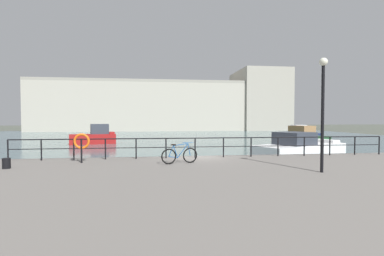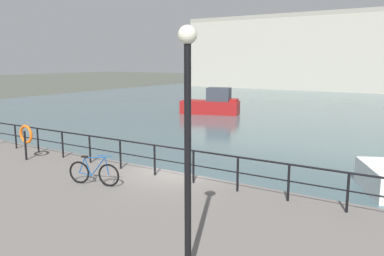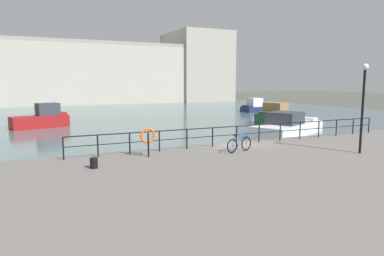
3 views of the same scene
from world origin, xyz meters
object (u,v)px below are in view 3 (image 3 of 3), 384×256
(moored_small_launch, at_px, (257,107))
(life_ring_stand, at_px, (148,136))
(moored_blue_motorboat, at_px, (288,127))
(mooring_bollard, at_px, (94,163))
(parked_bicycle, at_px, (239,144))
(quay_lamp_post, at_px, (363,96))
(moored_green_narrowboat, at_px, (277,116))
(harbor_building, at_px, (112,73))
(moored_harbor_tender, at_px, (42,119))

(moored_small_launch, distance_m, life_ring_stand, 39.48)
(moored_blue_motorboat, relative_size, mooring_bollard, 20.47)
(mooring_bollard, bearing_deg, parked_bicycle, 2.82)
(moored_blue_motorboat, relative_size, parked_bicycle, 5.21)
(quay_lamp_post, bearing_deg, moored_small_launch, 62.56)
(life_ring_stand, distance_m, quay_lamp_post, 10.72)
(moored_green_narrowboat, height_order, life_ring_stand, life_ring_stand)
(harbor_building, height_order, parked_bicycle, harbor_building)
(harbor_building, distance_m, moored_green_narrowboat, 48.75)
(moored_harbor_tender, bearing_deg, life_ring_stand, -95.37)
(moored_blue_motorboat, xyz_separation_m, mooring_bollard, (-18.03, -9.30, 0.55))
(harbor_building, relative_size, quay_lamp_post, 14.82)
(moored_harbor_tender, height_order, quay_lamp_post, quay_lamp_post)
(parked_bicycle, relative_size, life_ring_stand, 1.24)
(moored_harbor_tender, xyz_separation_m, parked_bicycle, (8.64, -23.22, 0.54))
(moored_harbor_tender, xyz_separation_m, life_ring_stand, (4.07, -22.35, 1.13))
(moored_harbor_tender, xyz_separation_m, moored_green_narrowboat, (23.51, -7.57, -0.04))
(parked_bicycle, bearing_deg, moored_blue_motorboat, 25.21)
(parked_bicycle, distance_m, quay_lamp_post, 6.50)
(moored_blue_motorboat, distance_m, quay_lamp_post, 13.34)
(moored_harbor_tender, height_order, moored_green_narrowboat, moored_harbor_tender)
(moored_green_narrowboat, bearing_deg, moored_harbor_tender, -39.57)
(moored_small_launch, bearing_deg, moored_harbor_tender, 9.24)
(harbor_building, bearing_deg, mooring_bollard, -102.76)
(mooring_bollard, xyz_separation_m, quay_lamp_post, (12.62, -2.46, 2.63))
(life_ring_stand, height_order, quay_lamp_post, quay_lamp_post)
(moored_green_narrowboat, distance_m, parked_bicycle, 21.59)
(moored_blue_motorboat, bearing_deg, moored_small_launch, 35.82)
(moored_small_launch, bearing_deg, parked_bicycle, 50.46)
(moored_harbor_tender, relative_size, mooring_bollard, 12.97)
(parked_bicycle, relative_size, quay_lamp_post, 0.39)
(moored_green_narrowboat, height_order, moored_small_launch, moored_green_narrowboat)
(moored_green_narrowboat, relative_size, moored_blue_motorboat, 0.65)
(moored_harbor_tender, height_order, life_ring_stand, moored_harbor_tender)
(life_ring_stand, bearing_deg, moored_blue_motorboat, 27.84)
(moored_blue_motorboat, distance_m, mooring_bollard, 20.29)
(mooring_bollard, bearing_deg, quay_lamp_post, -11.05)
(moored_small_launch, height_order, life_ring_stand, life_ring_stand)
(parked_bicycle, bearing_deg, moored_small_launch, 38.62)
(moored_harbor_tender, xyz_separation_m, mooring_bollard, (1.34, -23.58, 0.38))
(parked_bicycle, height_order, quay_lamp_post, quay_lamp_post)
(moored_small_launch, bearing_deg, quay_lamp_post, 59.77)
(life_ring_stand, bearing_deg, mooring_bollard, -155.86)
(harbor_building, xyz_separation_m, mooring_bollard, (-14.45, -63.81, -5.20))
(mooring_bollard, bearing_deg, moored_harbor_tender, 93.26)
(moored_green_narrowboat, relative_size, parked_bicycle, 3.39)
(mooring_bollard, distance_m, quay_lamp_post, 13.12)
(moored_harbor_tender, xyz_separation_m, quay_lamp_post, (13.96, -26.04, 3.01))
(harbor_building, bearing_deg, moored_green_narrowboat, -80.83)
(harbor_building, xyz_separation_m, moored_green_narrowboat, (7.72, -47.81, -5.61))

